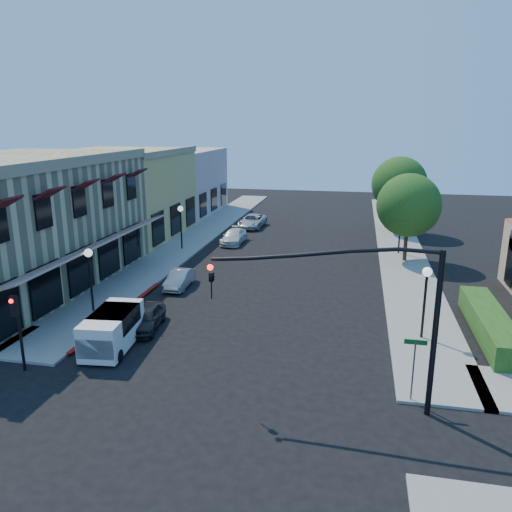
% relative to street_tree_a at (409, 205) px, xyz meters
% --- Properties ---
extents(ground, '(120.00, 120.00, 0.00)m').
position_rel_street_tree_a_xyz_m(ground, '(-8.80, -22.00, -4.19)').
color(ground, black).
rests_on(ground, ground).
extents(sidewalk_left, '(3.50, 50.00, 0.12)m').
position_rel_street_tree_a_xyz_m(sidewalk_left, '(-17.55, 5.00, -4.13)').
color(sidewalk_left, gray).
rests_on(sidewalk_left, ground).
extents(sidewalk_right, '(3.50, 50.00, 0.12)m').
position_rel_street_tree_a_xyz_m(sidewalk_right, '(-0.05, 5.00, -4.13)').
color(sidewalk_right, gray).
rests_on(sidewalk_right, ground).
extents(curb_red_strip, '(0.25, 10.00, 0.06)m').
position_rel_street_tree_a_xyz_m(curb_red_strip, '(-15.70, -14.00, -4.19)').
color(curb_red_strip, maroon).
rests_on(curb_red_strip, ground).
extents(corner_brick_building, '(11.77, 18.20, 8.10)m').
position_rel_street_tree_a_xyz_m(corner_brick_building, '(-24.25, -11.00, -0.19)').
color(corner_brick_building, '#CABB88').
rests_on(corner_brick_building, ground).
extents(yellow_stucco_building, '(10.00, 12.00, 7.60)m').
position_rel_street_tree_a_xyz_m(yellow_stucco_building, '(-24.30, 4.00, -0.39)').
color(yellow_stucco_building, tan).
rests_on(yellow_stucco_building, ground).
extents(pink_stucco_building, '(10.00, 12.00, 7.00)m').
position_rel_street_tree_a_xyz_m(pink_stucco_building, '(-24.30, 16.00, -0.69)').
color(pink_stucco_building, beige).
rests_on(pink_stucco_building, ground).
extents(hedge, '(1.40, 8.00, 1.10)m').
position_rel_street_tree_a_xyz_m(hedge, '(2.90, -13.00, -4.19)').
color(hedge, '#204A15').
rests_on(hedge, ground).
extents(street_tree_a, '(4.56, 4.56, 6.48)m').
position_rel_street_tree_a_xyz_m(street_tree_a, '(0.00, 0.00, 0.00)').
color(street_tree_a, black).
rests_on(street_tree_a, ground).
extents(street_tree_b, '(4.94, 4.94, 7.02)m').
position_rel_street_tree_a_xyz_m(street_tree_b, '(0.00, 10.00, 0.35)').
color(street_tree_b, black).
rests_on(street_tree_b, ground).
extents(signal_mast_arm, '(8.01, 0.39, 6.00)m').
position_rel_street_tree_a_xyz_m(signal_mast_arm, '(-2.94, -20.50, -0.11)').
color(signal_mast_arm, black).
rests_on(signal_mast_arm, ground).
extents(secondary_signal, '(0.28, 0.42, 3.32)m').
position_rel_street_tree_a_xyz_m(secondary_signal, '(-16.80, -20.59, -1.88)').
color(secondary_signal, black).
rests_on(secondary_signal, ground).
extents(street_name_sign, '(0.80, 0.06, 2.50)m').
position_rel_street_tree_a_xyz_m(street_name_sign, '(-1.30, -19.80, -2.50)').
color(street_name_sign, '#595B5E').
rests_on(street_name_sign, ground).
extents(lamppost_left_near, '(0.44, 0.44, 3.57)m').
position_rel_street_tree_a_xyz_m(lamppost_left_near, '(-17.30, -14.00, -1.46)').
color(lamppost_left_near, black).
rests_on(lamppost_left_near, ground).
extents(lamppost_left_far, '(0.44, 0.44, 3.57)m').
position_rel_street_tree_a_xyz_m(lamppost_left_far, '(-17.30, 0.00, -1.46)').
color(lamppost_left_far, black).
rests_on(lamppost_left_far, ground).
extents(lamppost_right_near, '(0.44, 0.44, 3.57)m').
position_rel_street_tree_a_xyz_m(lamppost_right_near, '(-0.30, -14.00, -1.46)').
color(lamppost_right_near, black).
rests_on(lamppost_right_near, ground).
extents(lamppost_right_far, '(0.44, 0.44, 3.57)m').
position_rel_street_tree_a_xyz_m(lamppost_right_far, '(-0.30, 2.00, -1.46)').
color(lamppost_right_far, black).
rests_on(lamppost_right_far, ground).
extents(white_van, '(2.04, 4.03, 1.73)m').
position_rel_street_tree_a_xyz_m(white_van, '(-14.16, -17.86, -3.20)').
color(white_van, silver).
rests_on(white_van, ground).
extents(parked_car_a, '(1.82, 3.62, 1.18)m').
position_rel_street_tree_a_xyz_m(parked_car_a, '(-13.60, -15.47, -3.60)').
color(parked_car_a, black).
rests_on(parked_car_a, ground).
extents(parked_car_b, '(1.26, 3.34, 1.09)m').
position_rel_street_tree_a_xyz_m(parked_car_b, '(-14.20, -9.00, -3.65)').
color(parked_car_b, '#9C9FA1').
rests_on(parked_car_b, ground).
extents(parked_car_c, '(1.73, 4.08, 1.17)m').
position_rel_street_tree_a_xyz_m(parked_car_c, '(-13.73, 3.00, -3.61)').
color(parked_car_c, silver).
rests_on(parked_car_c, ground).
extents(parked_car_d, '(2.34, 4.62, 1.25)m').
position_rel_street_tree_a_xyz_m(parked_car_d, '(-13.60, 9.82, -3.57)').
color(parked_car_d, '#BBBFC1').
rests_on(parked_car_d, ground).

